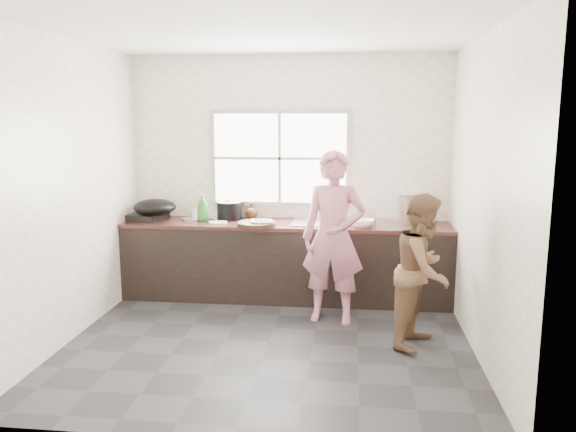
# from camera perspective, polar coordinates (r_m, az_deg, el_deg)

# --- Properties ---
(floor) EXTENTS (3.60, 3.20, 0.01)m
(floor) POSITION_cam_1_polar(r_m,az_deg,el_deg) (5.21, -1.96, -12.74)
(floor) COLOR #29292C
(floor) RESTS_ON ground
(ceiling) EXTENTS (3.60, 3.20, 0.01)m
(ceiling) POSITION_cam_1_polar(r_m,az_deg,el_deg) (4.86, -2.15, 18.25)
(ceiling) COLOR silver
(ceiling) RESTS_ON wall_back
(wall_back) EXTENTS (3.60, 0.01, 2.70)m
(wall_back) POSITION_cam_1_polar(r_m,az_deg,el_deg) (6.43, 0.09, 4.11)
(wall_back) COLOR silver
(wall_back) RESTS_ON ground
(wall_left) EXTENTS (0.01, 3.20, 2.70)m
(wall_left) POSITION_cam_1_polar(r_m,az_deg,el_deg) (5.42, -21.29, 2.35)
(wall_left) COLOR beige
(wall_left) RESTS_ON ground
(wall_right) EXTENTS (0.01, 3.20, 2.70)m
(wall_right) POSITION_cam_1_polar(r_m,az_deg,el_deg) (4.92, 19.24, 1.76)
(wall_right) COLOR beige
(wall_right) RESTS_ON ground
(wall_front) EXTENTS (3.60, 0.01, 2.70)m
(wall_front) POSITION_cam_1_polar(r_m,az_deg,el_deg) (3.29, -6.22, -1.53)
(wall_front) COLOR beige
(wall_front) RESTS_ON ground
(cabinet) EXTENTS (3.60, 0.62, 0.82)m
(cabinet) POSITION_cam_1_polar(r_m,az_deg,el_deg) (6.29, -0.24, -4.73)
(cabinet) COLOR black
(cabinet) RESTS_ON floor
(countertop) EXTENTS (3.60, 0.64, 0.04)m
(countertop) POSITION_cam_1_polar(r_m,az_deg,el_deg) (6.20, -0.24, -0.88)
(countertop) COLOR #361B16
(countertop) RESTS_ON cabinet
(sink) EXTENTS (0.55, 0.45, 0.02)m
(sink) POSITION_cam_1_polar(r_m,az_deg,el_deg) (6.16, 2.99, -0.72)
(sink) COLOR silver
(sink) RESTS_ON countertop
(faucet) EXTENTS (0.02, 0.02, 0.30)m
(faucet) POSITION_cam_1_polar(r_m,az_deg,el_deg) (6.33, 3.12, 0.90)
(faucet) COLOR silver
(faucet) RESTS_ON countertop
(window_frame) EXTENTS (1.60, 0.05, 1.10)m
(window_frame) POSITION_cam_1_polar(r_m,az_deg,el_deg) (6.41, -0.82, 5.88)
(window_frame) COLOR #9EA0A5
(window_frame) RESTS_ON wall_back
(window_glazing) EXTENTS (1.50, 0.01, 1.00)m
(window_glazing) POSITION_cam_1_polar(r_m,az_deg,el_deg) (6.39, -0.85, 5.87)
(window_glazing) COLOR white
(window_glazing) RESTS_ON window_frame
(woman) EXTENTS (0.63, 0.46, 1.59)m
(woman) POSITION_cam_1_polar(r_m,az_deg,el_deg) (5.52, 4.64, -2.74)
(woman) COLOR #D17D90
(woman) RESTS_ON floor
(person_side) EXTENTS (0.75, 0.82, 1.36)m
(person_side) POSITION_cam_1_polar(r_m,az_deg,el_deg) (5.08, 13.58, -5.41)
(person_side) COLOR brown
(person_side) RESTS_ON floor
(cutting_board) EXTENTS (0.52, 0.52, 0.04)m
(cutting_board) POSITION_cam_1_polar(r_m,az_deg,el_deg) (6.03, -3.21, -0.81)
(cutting_board) COLOR #301C13
(cutting_board) RESTS_ON countertop
(cleaver) EXTENTS (0.20, 0.11, 0.01)m
(cleaver) POSITION_cam_1_polar(r_m,az_deg,el_deg) (6.17, -2.96, -0.34)
(cleaver) COLOR #ABADB2
(cleaver) RESTS_ON cutting_board
(bowl_mince) EXTENTS (0.28, 0.28, 0.06)m
(bowl_mince) POSITION_cam_1_polar(r_m,az_deg,el_deg) (6.01, -2.68, -0.74)
(bowl_mince) COLOR silver
(bowl_mince) RESTS_ON countertop
(bowl_crabs) EXTENTS (0.22, 0.22, 0.06)m
(bowl_crabs) POSITION_cam_1_polar(r_m,az_deg,el_deg) (6.01, 7.56, -0.80)
(bowl_crabs) COLOR white
(bowl_crabs) RESTS_ON countertop
(bowl_held) EXTENTS (0.24, 0.24, 0.07)m
(bowl_held) POSITION_cam_1_polar(r_m,az_deg,el_deg) (5.94, 3.94, -0.85)
(bowl_held) COLOR white
(bowl_held) RESTS_ON countertop
(black_pot) EXTENTS (0.31, 0.31, 0.20)m
(black_pot) POSITION_cam_1_polar(r_m,az_deg,el_deg) (6.43, -5.98, 0.55)
(black_pot) COLOR black
(black_pot) RESTS_ON countertop
(plate_food) EXTENTS (0.23, 0.23, 0.02)m
(plate_food) POSITION_cam_1_polar(r_m,az_deg,el_deg) (6.22, -7.12, -0.66)
(plate_food) COLOR silver
(plate_food) RESTS_ON countertop
(bottle_green) EXTENTS (0.14, 0.14, 0.31)m
(bottle_green) POSITION_cam_1_polar(r_m,az_deg,el_deg) (6.36, -8.67, 0.87)
(bottle_green) COLOR #2A8032
(bottle_green) RESTS_ON countertop
(bottle_brown_tall) EXTENTS (0.11, 0.11, 0.21)m
(bottle_brown_tall) POSITION_cam_1_polar(r_m,az_deg,el_deg) (6.52, -6.17, 0.69)
(bottle_brown_tall) COLOR #4F1D13
(bottle_brown_tall) RESTS_ON countertop
(bottle_brown_short) EXTENTS (0.16, 0.16, 0.16)m
(bottle_brown_short) POSITION_cam_1_polar(r_m,az_deg,el_deg) (6.46, -3.76, 0.46)
(bottle_brown_short) COLOR #452611
(bottle_brown_short) RESTS_ON countertop
(glass_jar) EXTENTS (0.07, 0.07, 0.10)m
(glass_jar) POSITION_cam_1_polar(r_m,az_deg,el_deg) (6.62, -9.48, 0.28)
(glass_jar) COLOR white
(glass_jar) RESTS_ON countertop
(burner) EXTENTS (0.50, 0.50, 0.07)m
(burner) POSITION_cam_1_polar(r_m,az_deg,el_deg) (6.66, -14.40, 0.03)
(burner) COLOR black
(burner) RESTS_ON countertop
(wok) EXTENTS (0.54, 0.54, 0.18)m
(wok) POSITION_cam_1_polar(r_m,az_deg,el_deg) (6.50, -13.39, 0.87)
(wok) COLOR black
(wok) RESTS_ON burner
(dish_rack) EXTENTS (0.45, 0.33, 0.32)m
(dish_rack) POSITION_cam_1_polar(r_m,az_deg,el_deg) (6.35, 10.96, 0.87)
(dish_rack) COLOR white
(dish_rack) RESTS_ON countertop
(pot_lid_left) EXTENTS (0.32, 0.32, 0.01)m
(pot_lid_left) POSITION_cam_1_polar(r_m,az_deg,el_deg) (6.50, -9.68, -0.28)
(pot_lid_left) COLOR silver
(pot_lid_left) RESTS_ON countertop
(pot_lid_right) EXTENTS (0.36, 0.36, 0.01)m
(pot_lid_right) POSITION_cam_1_polar(r_m,az_deg,el_deg) (6.55, -6.96, -0.12)
(pot_lid_right) COLOR silver
(pot_lid_right) RESTS_ON countertop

